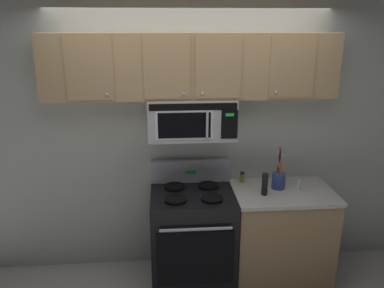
{
  "coord_description": "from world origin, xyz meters",
  "views": [
    {
      "loc": [
        -0.25,
        -2.69,
        2.36
      ],
      "look_at": [
        0.0,
        0.49,
        1.35
      ],
      "focal_mm": 35.31,
      "sensor_mm": 36.0,
      "label": 1
    }
  ],
  "objects_px": {
    "utensil_crock_blue": "(279,178)",
    "pepper_mill": "(265,184)",
    "salt_shaker": "(299,184)",
    "over_range_microwave": "(192,118)",
    "spice_jar": "(242,177)",
    "stove_range": "(193,235)"
  },
  "relations": [
    {
      "from": "spice_jar",
      "to": "utensil_crock_blue",
      "type": "bearing_deg",
      "value": -28.05
    },
    {
      "from": "stove_range",
      "to": "pepper_mill",
      "type": "relative_size",
      "value": 5.46
    },
    {
      "from": "stove_range",
      "to": "utensil_crock_blue",
      "type": "relative_size",
      "value": 2.83
    },
    {
      "from": "utensil_crock_blue",
      "to": "salt_shaker",
      "type": "xyz_separation_m",
      "value": [
        0.18,
        -0.06,
        -0.05
      ]
    },
    {
      "from": "salt_shaker",
      "to": "spice_jar",
      "type": "xyz_separation_m",
      "value": [
        -0.49,
        0.23,
        -0.01
      ]
    },
    {
      "from": "pepper_mill",
      "to": "spice_jar",
      "type": "distance_m",
      "value": 0.33
    },
    {
      "from": "salt_shaker",
      "to": "over_range_microwave",
      "type": "bearing_deg",
      "value": 173.06
    },
    {
      "from": "over_range_microwave",
      "to": "spice_jar",
      "type": "relative_size",
      "value": 7.48
    },
    {
      "from": "utensil_crock_blue",
      "to": "spice_jar",
      "type": "bearing_deg",
      "value": 151.95
    },
    {
      "from": "over_range_microwave",
      "to": "salt_shaker",
      "type": "relative_size",
      "value": 6.38
    },
    {
      "from": "over_range_microwave",
      "to": "utensil_crock_blue",
      "type": "xyz_separation_m",
      "value": [
        0.81,
        -0.06,
        -0.57
      ]
    },
    {
      "from": "utensil_crock_blue",
      "to": "pepper_mill",
      "type": "relative_size",
      "value": 1.93
    },
    {
      "from": "utensil_crock_blue",
      "to": "spice_jar",
      "type": "distance_m",
      "value": 0.35
    },
    {
      "from": "utensil_crock_blue",
      "to": "salt_shaker",
      "type": "distance_m",
      "value": 0.19
    },
    {
      "from": "over_range_microwave",
      "to": "spice_jar",
      "type": "distance_m",
      "value": 0.81
    },
    {
      "from": "spice_jar",
      "to": "stove_range",
      "type": "bearing_deg",
      "value": -155.93
    },
    {
      "from": "stove_range",
      "to": "over_range_microwave",
      "type": "height_order",
      "value": "over_range_microwave"
    },
    {
      "from": "utensil_crock_blue",
      "to": "pepper_mill",
      "type": "distance_m",
      "value": 0.21
    },
    {
      "from": "stove_range",
      "to": "utensil_crock_blue",
      "type": "xyz_separation_m",
      "value": [
        0.81,
        0.06,
        0.54
      ]
    },
    {
      "from": "stove_range",
      "to": "over_range_microwave",
      "type": "distance_m",
      "value": 1.11
    },
    {
      "from": "pepper_mill",
      "to": "spice_jar",
      "type": "bearing_deg",
      "value": 115.37
    },
    {
      "from": "over_range_microwave",
      "to": "pepper_mill",
      "type": "xyz_separation_m",
      "value": [
        0.64,
        -0.19,
        -0.57
      ]
    }
  ]
}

